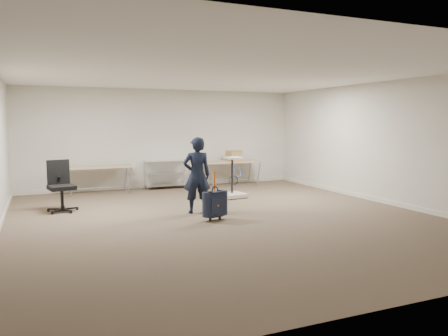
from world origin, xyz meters
name	(u,v)px	position (x,y,z in m)	size (l,w,h in m)	color
ground	(225,218)	(0.00, 0.00, 0.00)	(9.00, 9.00, 0.00)	#4F3D30
room_shell	(201,203)	(0.00, 1.38, 0.05)	(8.00, 9.00, 9.00)	beige
folding_table_left	(98,168)	(-1.90, 3.95, 0.68)	(1.80, 0.75, 0.73)	#9F8361
folding_table_right	(231,163)	(1.90, 3.95, 0.68)	(1.80, 0.75, 0.73)	#9F8361
wire_shelf	(167,173)	(0.00, 4.20, 0.44)	(1.22, 0.47, 0.80)	silver
person	(197,175)	(-0.34, 0.66, 0.79)	(0.57, 0.38, 1.57)	black
suitcase	(215,204)	(-0.26, -0.13, 0.32)	(0.38, 0.26, 0.94)	black
office_chair	(61,196)	(-2.91, 1.94, 0.33)	(0.65, 0.65, 1.08)	black
equipment_cart	(233,187)	(1.10, 2.04, 0.27)	(0.63, 0.63, 1.01)	beige
cardboard_box	(234,156)	(2.02, 4.04, 0.88)	(0.40, 0.30, 0.30)	olive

